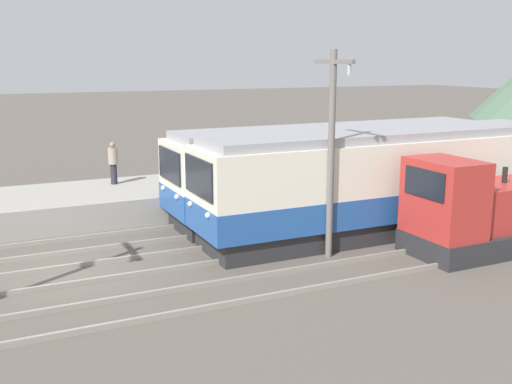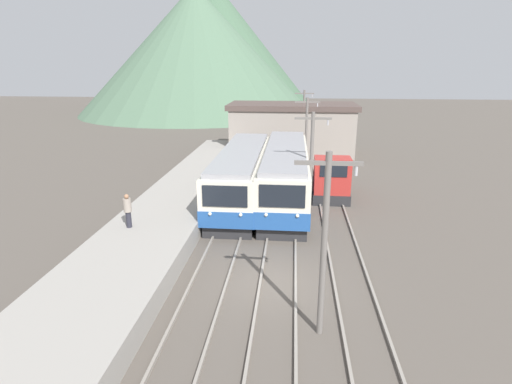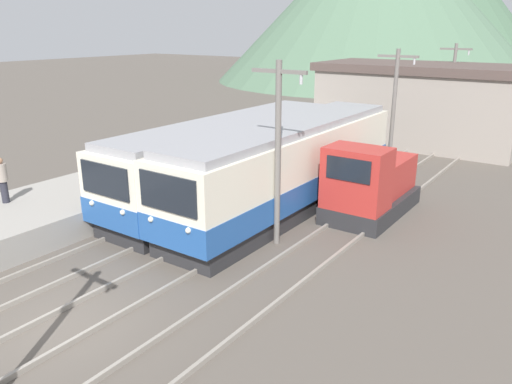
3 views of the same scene
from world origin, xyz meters
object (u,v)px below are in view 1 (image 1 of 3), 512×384
Objects in this scene: catenary_mast_mid at (331,146)px; person_on_platform at (113,161)px; commuter_train_center at (386,185)px; shunting_locomotive at (477,214)px; commuter_train_left at (336,173)px.

catenary_mast_mid reaches higher than person_on_platform.
catenary_mast_mid is (1.51, -3.22, 1.73)m from commuter_train_center.
person_on_platform is (-10.39, -8.96, 0.71)m from shunting_locomotive.
catenary_mast_mid is (4.31, -2.96, 1.78)m from commuter_train_left.
commuter_train_center is 3.96m from catenary_mast_mid.
commuter_train_center is 10.72m from person_on_platform.
catenary_mast_mid is 3.64× the size of person_on_platform.
catenary_mast_mid reaches higher than commuter_train_center.
catenary_mast_mid is 10.10m from person_on_platform.
commuter_train_center is at bearing -158.34° from shunting_locomotive.
commuter_train_center is at bearing 115.08° from catenary_mast_mid.
commuter_train_center is at bearing 5.34° from commuter_train_left.
shunting_locomotive is 5.15m from catenary_mast_mid.
commuter_train_left is at bearing 145.49° from catenary_mast_mid.
catenary_mast_mid is at bearing -34.51° from commuter_train_left.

